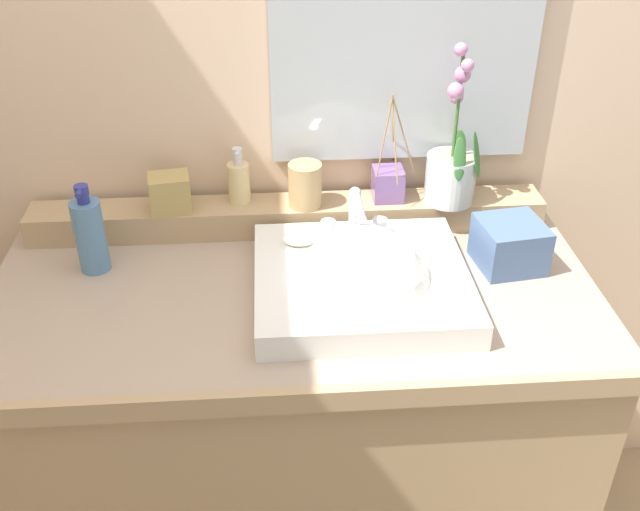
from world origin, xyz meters
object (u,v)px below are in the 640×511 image
object	(u,v)px
soap_dispenser	(239,181)
tumbler_cup	(305,185)
lotion_bottle	(90,234)
trinket_box	(170,193)
sink_basin	(362,290)
potted_plant	(452,167)
soap_bar	(300,239)
tissue_box	(510,244)
reed_diffuser	(388,183)

from	to	relation	value
soap_dispenser	tumbler_cup	xyz separation A→B (m)	(0.15, -0.03, -0.00)
soap_dispenser	lotion_bottle	size ratio (longest dim) A/B	0.67
trinket_box	soap_dispenser	bearing A→B (deg)	3.34
sink_basin	trinket_box	bearing A→B (deg)	145.60
soap_dispenser	potted_plant	bearing A→B (deg)	-3.63
soap_bar	tissue_box	distance (m)	0.44
soap_dispenser	reed_diffuser	size ratio (longest dim) A/B	0.53
soap_bar	potted_plant	world-z (taller)	potted_plant
soap_bar	potted_plant	xyz separation A→B (m)	(0.35, 0.15, 0.08)
soap_dispenser	tissue_box	xyz separation A→B (m)	(0.57, -0.20, -0.07)
tissue_box	sink_basin	bearing A→B (deg)	-163.33
potted_plant	reed_diffuser	bearing A→B (deg)	171.38
reed_diffuser	tissue_box	xyz separation A→B (m)	(0.23, -0.19, -0.06)
sink_basin	soap_bar	world-z (taller)	sink_basin
tumbler_cup	reed_diffuser	bearing A→B (deg)	5.88
reed_diffuser	trinket_box	xyz separation A→B (m)	(-0.49, -0.02, 0.00)
tumbler_cup	tissue_box	distance (m)	0.46
tissue_box	potted_plant	bearing A→B (deg)	118.58
tissue_box	lotion_bottle	bearing A→B (deg)	176.81
lotion_bottle	tissue_box	xyz separation A→B (m)	(0.87, -0.05, -0.03)
tumbler_cup	trinket_box	bearing A→B (deg)	-179.77
sink_basin	potted_plant	size ratio (longest dim) A/B	1.17
soap_dispenser	reed_diffuser	xyz separation A→B (m)	(0.34, -0.01, -0.01)
reed_diffuser	soap_bar	bearing A→B (deg)	-140.97
soap_bar	lotion_bottle	world-z (taller)	lotion_bottle
potted_plant	reed_diffuser	distance (m)	0.15
potted_plant	trinket_box	size ratio (longest dim) A/B	4.11
sink_basin	tumbler_cup	size ratio (longest dim) A/B	4.21
soap_bar	lotion_bottle	size ratio (longest dim) A/B	0.36
lotion_bottle	tissue_box	bearing A→B (deg)	-3.19
reed_diffuser	tumbler_cup	bearing A→B (deg)	-174.12
sink_basin	lotion_bottle	size ratio (longest dim) A/B	2.15
sink_basin	trinket_box	size ratio (longest dim) A/B	4.80
soap_dispenser	tumbler_cup	world-z (taller)	soap_dispenser
soap_bar	soap_dispenser	size ratio (longest dim) A/B	0.54
soap_bar	soap_dispenser	world-z (taller)	soap_dispenser
potted_plant	lotion_bottle	distance (m)	0.79
soap_bar	reed_diffuser	xyz separation A→B (m)	(0.21, 0.17, 0.04)
soap_bar	soap_dispenser	bearing A→B (deg)	125.66
tumbler_cup	trinket_box	distance (m)	0.30
sink_basin	soap_dispenser	bearing A→B (deg)	129.09
reed_diffuser	trinket_box	distance (m)	0.49
reed_diffuser	lotion_bottle	bearing A→B (deg)	-167.25
reed_diffuser	lotion_bottle	world-z (taller)	reed_diffuser
sink_basin	tissue_box	bearing A→B (deg)	16.67
soap_dispenser	lotion_bottle	distance (m)	0.34
potted_plant	tissue_box	xyz separation A→B (m)	(0.09, -0.17, -0.10)
soap_bar	trinket_box	bearing A→B (deg)	151.98
trinket_box	tissue_box	bearing A→B (deg)	-21.36
soap_bar	tumbler_cup	size ratio (longest dim) A/B	0.70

